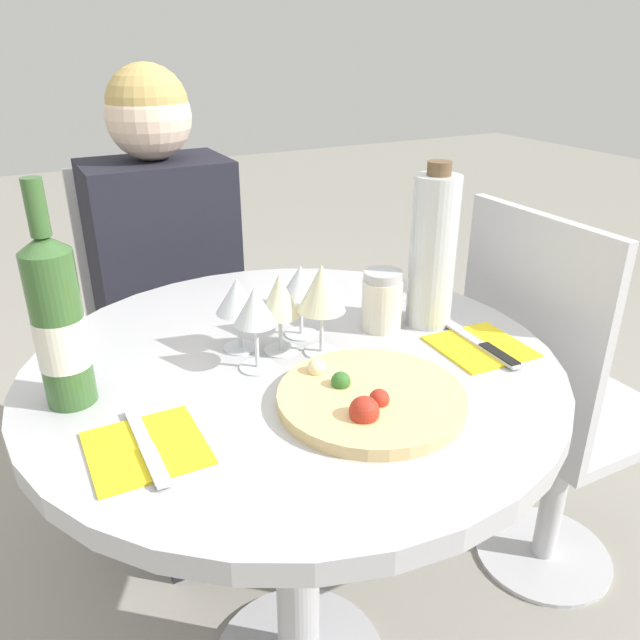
% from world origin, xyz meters
% --- Properties ---
extents(dining_table, '(0.90, 0.90, 0.77)m').
position_xyz_m(dining_table, '(0.00, 0.00, 0.63)').
color(dining_table, '#B2B2B7').
rests_on(dining_table, ground_plane).
extents(chair_behind_diner, '(0.39, 0.39, 0.96)m').
position_xyz_m(chair_behind_diner, '(-0.04, 0.77, 0.47)').
color(chair_behind_diner, silver).
rests_on(chair_behind_diner, ground_plane).
extents(seated_diner, '(0.35, 0.48, 1.21)m').
position_xyz_m(seated_diner, '(-0.04, 0.62, 0.56)').
color(seated_diner, black).
rests_on(seated_diner, ground_plane).
extents(chair_empty_side, '(0.39, 0.39, 0.96)m').
position_xyz_m(chair_empty_side, '(0.65, -0.02, 0.47)').
color(chair_empty_side, silver).
rests_on(chair_empty_side, ground_plane).
extents(pizza_large, '(0.28, 0.28, 0.05)m').
position_xyz_m(pizza_large, '(0.04, -0.18, 0.78)').
color(pizza_large, '#E5C17F').
rests_on(pizza_large, dining_table).
extents(wine_bottle, '(0.07, 0.07, 0.34)m').
position_xyz_m(wine_bottle, '(-0.35, 0.04, 0.90)').
color(wine_bottle, '#38602D').
rests_on(wine_bottle, dining_table).
extents(tall_carafe, '(0.09, 0.09, 0.31)m').
position_xyz_m(tall_carafe, '(0.29, 0.02, 0.91)').
color(tall_carafe, silver).
rests_on(tall_carafe, dining_table).
extents(sugar_shaker, '(0.08, 0.08, 0.11)m').
position_xyz_m(sugar_shaker, '(0.20, 0.04, 0.82)').
color(sugar_shaker, silver).
rests_on(sugar_shaker, dining_table).
extents(wine_glass_back_right, '(0.08, 0.08, 0.13)m').
position_xyz_m(wine_glass_back_right, '(0.05, 0.08, 0.87)').
color(wine_glass_back_right, silver).
rests_on(wine_glass_back_right, dining_table).
extents(wine_glass_front_left, '(0.07, 0.07, 0.14)m').
position_xyz_m(wine_glass_front_left, '(-0.07, -0.00, 0.87)').
color(wine_glass_front_left, silver).
rests_on(wine_glass_front_left, dining_table).
extents(wine_glass_center, '(0.07, 0.07, 0.14)m').
position_xyz_m(wine_glass_center, '(-0.01, 0.04, 0.87)').
color(wine_glass_center, silver).
rests_on(wine_glass_center, dining_table).
extents(wine_glass_back_left, '(0.08, 0.08, 0.13)m').
position_xyz_m(wine_glass_back_left, '(-0.07, 0.08, 0.86)').
color(wine_glass_back_left, silver).
rests_on(wine_glass_back_left, dining_table).
extents(wine_glass_front_right, '(0.08, 0.08, 0.16)m').
position_xyz_m(wine_glass_front_right, '(0.05, -0.00, 0.89)').
color(wine_glass_front_right, silver).
rests_on(wine_glass_front_right, dining_table).
extents(place_setting_left, '(0.15, 0.19, 0.01)m').
position_xyz_m(place_setting_left, '(-0.28, -0.14, 0.77)').
color(place_setting_left, yellow).
rests_on(place_setting_left, dining_table).
extents(place_setting_right, '(0.16, 0.19, 0.01)m').
position_xyz_m(place_setting_right, '(0.31, -0.12, 0.77)').
color(place_setting_right, yellow).
rests_on(place_setting_right, dining_table).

